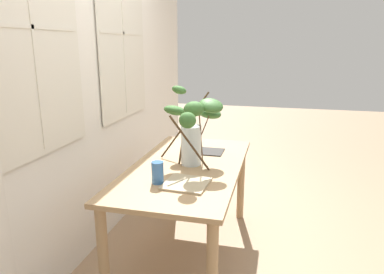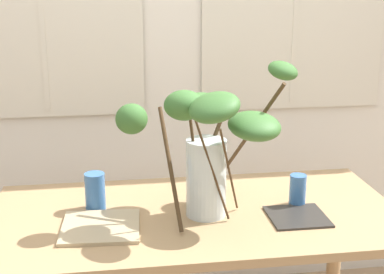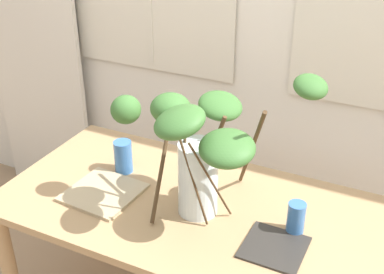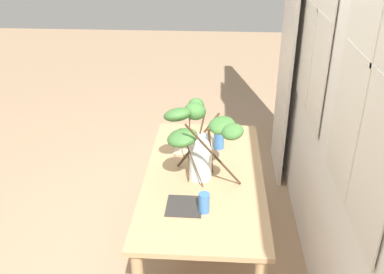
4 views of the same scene
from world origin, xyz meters
name	(u,v)px [view 2 (image 2 of 4)]	position (x,y,z in m)	size (l,w,h in m)	color
back_wall_with_windows	(171,27)	(0.00, 0.81, 1.36)	(4.71, 0.14, 2.71)	silver
dining_table	(197,237)	(0.00, 0.00, 0.64)	(1.55, 0.79, 0.74)	tan
vase_with_branches	(211,141)	(0.04, -0.04, 1.04)	(0.76, 0.51, 0.56)	silver
drinking_glass_blue_left	(95,191)	(-0.38, 0.09, 0.81)	(0.08, 0.08, 0.14)	#386BAD
drinking_glass_blue_right	(298,190)	(0.40, 0.01, 0.80)	(0.06, 0.06, 0.12)	#386BAD
plate_square_left	(101,227)	(-0.36, -0.09, 0.75)	(0.27, 0.27, 0.01)	tan
plate_square_right	(297,217)	(0.36, -0.10, 0.75)	(0.21, 0.21, 0.01)	#2D2B28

